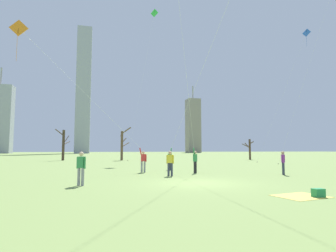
# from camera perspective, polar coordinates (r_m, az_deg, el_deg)

# --- Properties ---
(ground_plane) EXTENTS (400.00, 400.00, 0.00)m
(ground_plane) POSITION_cam_1_polar(r_m,az_deg,el_deg) (14.46, 6.10, -11.79)
(ground_plane) COLOR #7A934C
(kite_flyer_midfield_left_orange) EXTENTS (9.89, 0.42, 10.96)m
(kite_flyer_midfield_left_orange) POSITION_cam_1_polar(r_m,az_deg,el_deg) (20.62, -10.61, -1.36)
(kite_flyer_midfield_left_orange) COLOR gray
(kite_flyer_midfield_left_orange) RESTS_ON ground
(kite_flyer_far_back_purple) EXTENTS (3.70, 4.93, 16.41)m
(kite_flyer_far_back_purple) POSITION_cam_1_polar(r_m,az_deg,el_deg) (19.74, 5.07, -0.94)
(kite_flyer_far_back_purple) COLOR black
(kite_flyer_far_back_purple) RESTS_ON ground
(kite_flyer_foreground_left_red) EXTENTS (3.03, 13.61, 17.16)m
(kite_flyer_foreground_left_red) POSITION_cam_1_polar(r_m,az_deg,el_deg) (21.79, 2.42, -1.60)
(kite_flyer_foreground_left_red) COLOR #33384C
(kite_flyer_foreground_left_red) RESTS_ON ground
(bystander_far_off_by_trees) EXTENTS (0.44, 0.36, 1.62)m
(bystander_far_off_by_trees) POSITION_cam_1_polar(r_m,az_deg,el_deg) (13.89, -17.77, -8.12)
(bystander_far_off_by_trees) COLOR gray
(bystander_far_off_by_trees) RESTS_ON ground
(bystander_strolling_midfield) EXTENTS (0.45, 0.35, 1.62)m
(bystander_strolling_midfield) POSITION_cam_1_polar(r_m,az_deg,el_deg) (18.00, 0.46, -7.58)
(bystander_strolling_midfield) COLOR #33384C
(bystander_strolling_midfield) RESTS_ON ground
(bystander_watching_nearby) EXTENTS (0.34, 0.46, 1.62)m
(bystander_watching_nearby) POSITION_cam_1_polar(r_m,az_deg,el_deg) (20.40, 22.98, -6.88)
(bystander_watching_nearby) COLOR #33384C
(bystander_watching_nearby) RESTS_ON ground
(distant_kite_low_near_trees_green) EXTENTS (4.74, 0.66, 25.17)m
(distant_kite_low_near_trees_green) POSITION_cam_1_polar(r_m,az_deg,el_deg) (48.60, -3.22, 20.83)
(distant_kite_low_near_trees_green) COLOR green
(distant_kite_low_near_trees_green) RESTS_ON ground
(distant_kite_high_overhead_blue) EXTENTS (6.92, 3.34, 18.41)m
(distant_kite_high_overhead_blue) POSITION_cam_1_polar(r_m,az_deg,el_deg) (43.51, 26.35, 15.17)
(distant_kite_high_overhead_blue) COLOR blue
(distant_kite_high_overhead_blue) RESTS_ON ground
(distant_kite_drifting_right_teal) EXTENTS (4.41, 5.59, 20.63)m
(distant_kite_drifting_right_teal) POSITION_cam_1_polar(r_m,az_deg,el_deg) (37.44, 30.03, 19.57)
(distant_kite_drifting_right_teal) COLOR teal
(distant_kite_drifting_right_teal) RESTS_ON ground
(picnic_spot) EXTENTS (2.02, 1.70, 0.31)m
(picnic_spot) POSITION_cam_1_polar(r_m,az_deg,el_deg) (11.50, 27.75, -12.55)
(picnic_spot) COLOR #D8BF4C
(picnic_spot) RESTS_ON ground
(bare_tree_leftmost) EXTENTS (1.54, 3.60, 5.32)m
(bare_tree_leftmost) POSITION_cam_1_polar(r_m,az_deg,el_deg) (44.89, -9.54, -3.71)
(bare_tree_leftmost) COLOR brown
(bare_tree_leftmost) RESTS_ON ground
(bare_tree_right_of_center) EXTENTS (2.22, 2.91, 5.08)m
(bare_tree_right_of_center) POSITION_cam_1_polar(r_m,az_deg,el_deg) (47.05, -21.08, -3.52)
(bare_tree_right_of_center) COLOR #423326
(bare_tree_right_of_center) RESTS_ON ground
(bare_tree_rightmost) EXTENTS (2.83, 2.05, 3.55)m
(bare_tree_rightmost) POSITION_cam_1_polar(r_m,az_deg,el_deg) (49.60, 16.73, -4.53)
(bare_tree_rightmost) COLOR #4C3828
(bare_tree_rightmost) RESTS_ON ground
(skyline_tall_tower) EXTENTS (6.66, 7.25, 59.90)m
(skyline_tall_tower) POSITION_cam_1_polar(r_m,az_deg,el_deg) (135.97, -17.27, 7.23)
(skyline_tall_tower) COLOR #9EA3AD
(skyline_tall_tower) RESTS_ON ground
(skyline_short_annex) EXTENTS (7.60, 7.91, 40.62)m
(skyline_short_annex) POSITION_cam_1_polar(r_m,az_deg,el_deg) (165.41, 5.27, 0.08)
(skyline_short_annex) COLOR gray
(skyline_short_annex) RESTS_ON ground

